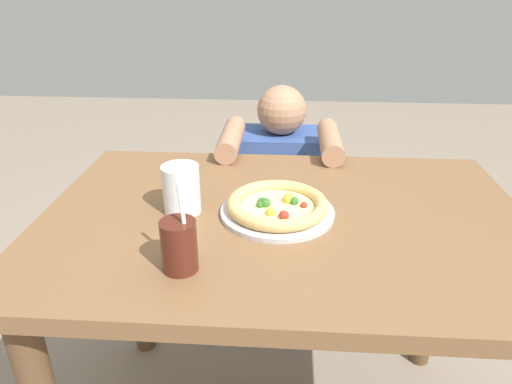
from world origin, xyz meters
name	(u,v)px	position (x,y,z in m)	size (l,w,h in m)	color
dining_table	(281,257)	(0.00, 0.00, 0.63)	(1.17, 0.80, 0.75)	brown
pizza_near	(276,208)	(-0.02, 0.00, 0.77)	(0.27, 0.27, 0.04)	#B7B7BC
drink_cup_colored	(177,245)	(-0.20, -0.24, 0.80)	(0.07, 0.07, 0.19)	#4C1E14
water_cup_clear	(180,188)	(-0.25, 0.00, 0.81)	(0.09, 0.09, 0.12)	silver
diner_seated	(278,209)	(-0.02, 0.66, 0.42)	(0.39, 0.51, 0.91)	#333847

